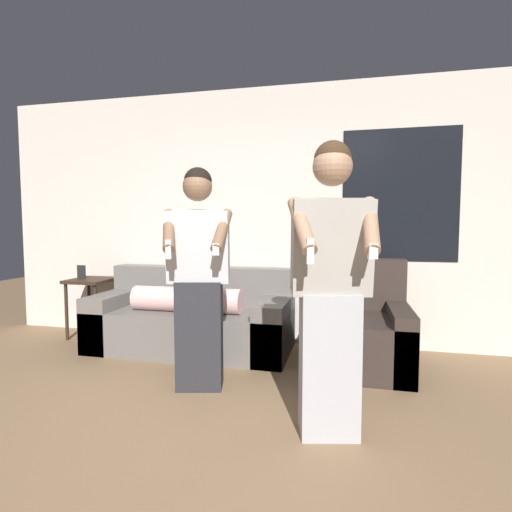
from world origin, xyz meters
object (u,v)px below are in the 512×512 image
Objects in this scene: armchair at (361,332)px; side_table at (91,289)px; couch at (193,320)px; person_right at (330,289)px; person_left at (199,279)px.

armchair is 2.96m from side_table.
couch is 2.09m from person_right.
person_right is at bearing -30.19° from side_table.
person_left is 0.97× the size of person_right.
person_left is at bearing 154.27° from person_right.
person_left is at bearing -32.63° from side_table.
person_right reaches higher than person_left.
couch is at bearing -7.55° from side_table.
person_right is (1.00, -0.48, 0.03)m from person_left.
armchair is at bearing -4.73° from couch.
armchair is (1.65, -0.14, 0.01)m from couch.
side_table is 0.48× the size of person_left.
couch is 2.46× the size of side_table.
side_table is at bearing 174.03° from armchair.
person_left is at bearing -65.14° from couch.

